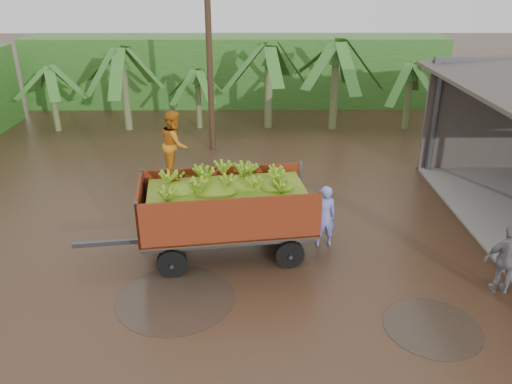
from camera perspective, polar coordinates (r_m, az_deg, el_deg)
ground at (r=13.27m, az=4.59°, el=-6.73°), size 100.00×100.00×0.00m
hedge_north at (r=27.82m, az=-2.26°, el=13.70°), size 22.00×3.00×3.60m
banana_trailer at (r=12.58m, az=-3.51°, el=-1.62°), size 6.13×2.68×3.69m
man_blue at (r=13.23m, az=7.81°, el=-2.75°), size 0.67×0.49×1.72m
man_grey at (r=12.57m, az=26.71°, el=-6.95°), size 1.01×0.48×1.68m
utility_pole at (r=19.93m, az=-5.36°, el=15.49°), size 1.20×0.24×7.59m
banana_plants at (r=18.40m, az=-13.79°, el=7.77°), size 24.75×20.11×4.05m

